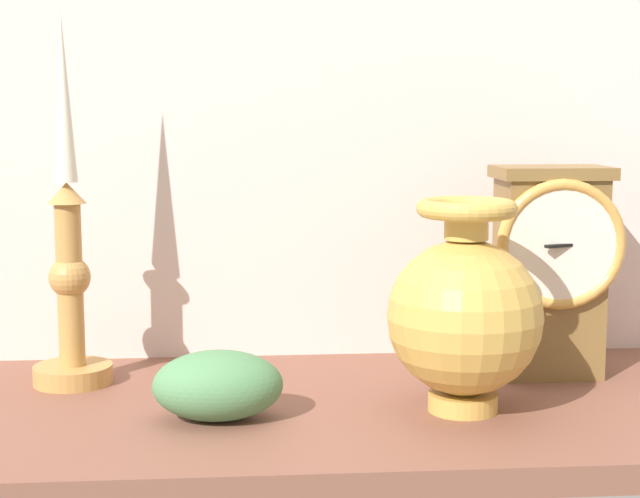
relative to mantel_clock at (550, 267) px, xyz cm
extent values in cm
cube|color=brown|center=(-18.73, -7.22, -12.17)|extent=(100.00, 36.00, 2.40)
cube|color=silver|center=(-18.73, 11.28, 21.53)|extent=(120.00, 2.00, 65.00)
cube|color=brown|center=(0.00, 0.52, -1.17)|extent=(9.82, 6.51, 19.59)
cube|color=brown|center=(0.00, 0.52, 9.22)|extent=(10.99, 7.29, 1.20)
torus|color=gold|center=(0.00, -3.13, 2.59)|extent=(12.55, 1.14, 12.55)
cylinder|color=silver|center=(0.00, -3.23, 2.59)|extent=(10.50, 0.40, 10.50)
cube|color=black|center=(0.00, -3.53, 2.59)|extent=(3.91, 2.10, 0.30)
cylinder|color=#BA8846|center=(-46.64, 0.89, -10.07)|extent=(7.57, 7.57, 1.80)
cylinder|color=#BA8846|center=(-46.64, 0.89, -1.33)|extent=(2.49, 2.49, 15.68)
sphere|color=#BA8846|center=(-46.64, 0.89, -0.54)|extent=(3.98, 3.98, 3.98)
cone|color=#BA8846|center=(-46.64, 0.89, 7.52)|extent=(3.63, 3.63, 2.00)
cone|color=silver|center=(-46.64, 0.89, 16.67)|extent=(2.21, 2.21, 16.30)
cylinder|color=gold|center=(-11.02, -10.88, -10.17)|extent=(6.12, 6.12, 1.60)
sphere|color=gold|center=(-11.02, -10.88, -2.57)|extent=(13.59, 13.59, 13.59)
cylinder|color=gold|center=(-11.02, -10.88, 5.57)|extent=(3.81, 3.81, 2.69)
torus|color=gold|center=(-11.02, -10.88, 6.91)|extent=(8.72, 8.72, 1.57)
ellipsoid|color=#4F8555|center=(-32.41, -11.63, -7.98)|extent=(11.16, 7.81, 5.98)
camera|label=1|loc=(-30.41, -94.09, 15.29)|focal=55.75mm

